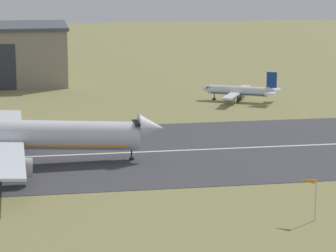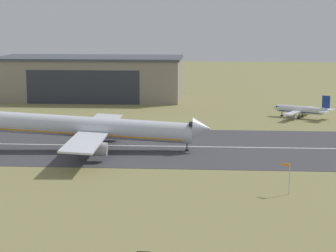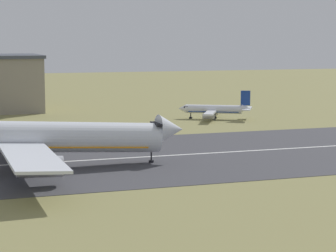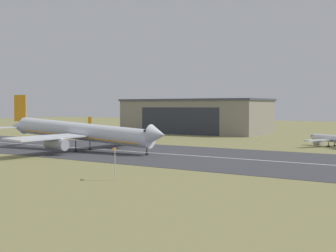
{
  "view_description": "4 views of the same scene",
  "coord_description": "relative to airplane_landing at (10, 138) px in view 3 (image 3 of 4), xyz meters",
  "views": [
    {
      "loc": [
        -19.31,
        -31.41,
        33.4
      ],
      "look_at": [
        1.18,
        86.1,
        8.29
      ],
      "focal_mm": 85.0,
      "sensor_mm": 36.0,
      "label": 1
    },
    {
      "loc": [
        3.28,
        -50.09,
        31.14
      ],
      "look_at": [
        -6.37,
        84.03,
        8.3
      ],
      "focal_mm": 70.0,
      "sensor_mm": 36.0,
      "label": 2
    },
    {
      "loc": [
        -33.64,
        -3.4,
        20.14
      ],
      "look_at": [
        -5.31,
        82.38,
        8.21
      ],
      "focal_mm": 70.0,
      "sensor_mm": 36.0,
      "label": 3
    },
    {
      "loc": [
        67.56,
        2.32,
        12.53
      ],
      "look_at": [
        8.51,
        90.78,
        8.03
      ],
      "focal_mm": 50.0,
      "sensor_mm": 36.0,
      "label": 4
    }
  ],
  "objects": [
    {
      "name": "runway_strip",
      "position": [
        25.63,
        5.77,
        -5.25
      ],
      "size": [
        449.54,
        46.79,
        0.06
      ],
      "primitive_type": "cube",
      "color": "#3D3D42",
      "rests_on": "ground_plane"
    },
    {
      "name": "ground_plane",
      "position": [
        25.63,
        -45.98,
        -5.28
      ],
      "size": [
        689.54,
        689.54,
        0.0
      ],
      "primitive_type": "plane",
      "color": "olive"
    },
    {
      "name": "airplane_landing",
      "position": [
        0.0,
        0.0,
        0.0
      ],
      "size": [
        57.43,
        50.21,
        16.04
      ],
      "color": "silver",
      "rests_on": "ground_plane"
    },
    {
      "name": "airplane_parked_west",
      "position": [
        55.34,
        52.64,
        -2.82
      ],
      "size": [
        19.0,
        18.76,
        7.41
      ],
      "color": "silver",
      "rests_on": "ground_plane"
    },
    {
      "name": "runway_centreline",
      "position": [
        25.63,
        5.77,
        -5.21
      ],
      "size": [
        404.58,
        0.7,
        0.01
      ],
      "primitive_type": "cube",
      "color": "silver",
      "rests_on": "runway_strip"
    }
  ]
}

